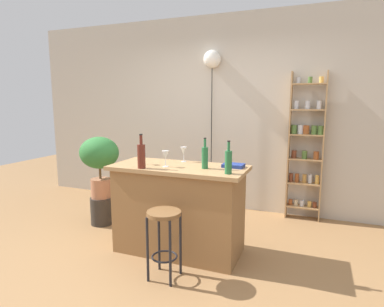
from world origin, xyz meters
TOP-DOWN VIEW (x-y plane):
  - ground at (0.00, 0.00)m, footprint 12.00×12.00m
  - back_wall at (0.00, 1.95)m, footprint 6.40×0.10m
  - kitchen_counter at (0.00, 0.30)m, footprint 1.40×0.62m
  - bar_stool at (0.09, -0.24)m, footprint 0.30×0.30m
  - spice_shelf at (1.17, 1.80)m, footprint 0.45×0.16m
  - plant_stool at (-1.25, 0.64)m, footprint 0.29×0.29m
  - potted_plant at (-1.25, 0.64)m, footprint 0.51×0.46m
  - bottle_olive_oil at (0.29, 0.28)m, footprint 0.06×0.06m
  - bottle_wine_red at (-0.29, 0.06)m, footprint 0.08×0.08m
  - bottle_spirits_clear at (0.57, 0.14)m, footprint 0.07×0.07m
  - wine_glass_left at (-0.40, 0.24)m, footprint 0.07×0.07m
  - wine_glass_center at (-0.04, 0.54)m, footprint 0.07×0.07m
  - wine_glass_right at (-0.11, 0.22)m, footprint 0.07×0.07m
  - cookbook at (0.54, 0.44)m, footprint 0.22×0.16m
  - pendant_globe_light at (-0.15, 1.84)m, footprint 0.25×0.25m

SIDE VIEW (x-z plane):
  - ground at x=0.00m, z-range 0.00..0.00m
  - plant_stool at x=-1.25m, z-range 0.00..0.35m
  - bar_stool at x=0.09m, z-range 0.15..0.77m
  - kitchen_counter at x=0.00m, z-range 0.00..0.93m
  - potted_plant at x=-1.25m, z-range 0.48..1.27m
  - cookbook at x=0.54m, z-range 0.93..0.96m
  - spice_shelf at x=1.17m, z-range 0.02..1.98m
  - bottle_olive_oil at x=0.29m, z-range 0.89..1.20m
  - bottle_spirits_clear at x=0.57m, z-range 0.89..1.20m
  - wine_glass_left at x=-0.40m, z-range 0.96..1.12m
  - wine_glass_center at x=-0.04m, z-range 0.96..1.12m
  - wine_glass_right at x=-0.11m, z-range 0.96..1.12m
  - bottle_wine_red at x=-0.29m, z-range 0.88..1.23m
  - back_wall at x=0.00m, z-range 0.00..2.80m
  - pendant_globe_light at x=-0.15m, z-range 1.00..3.30m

